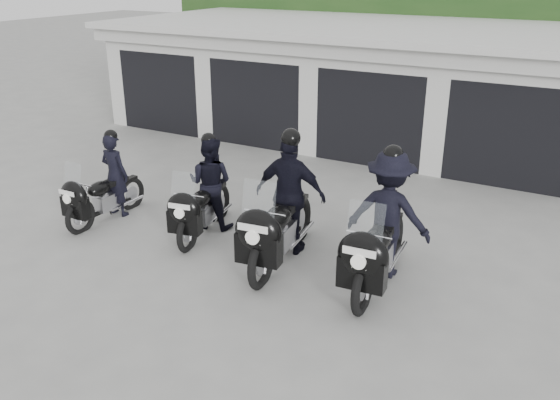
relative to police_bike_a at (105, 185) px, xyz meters
The scene contains 7 objects.
ground 3.12m from the police_bike_a, ahead, with size 80.00×80.00×0.00m, color #9A9994.
garage_block 8.56m from the police_bike_a, 69.07° to the left, with size 16.40×6.80×2.96m.
background_vegetation 13.44m from the police_bike_a, 75.07° to the left, with size 20.00×3.90×5.80m.
police_bike_a is the anchor object (origin of this frame).
police_bike_b 2.00m from the police_bike_a, 14.70° to the left, with size 0.99×2.06×1.81m.
police_bike_c 3.66m from the police_bike_a, ahead, with size 1.26×2.49×2.17m.
police_bike_d 5.28m from the police_bike_a, ahead, with size 1.32×2.45×2.13m.
Camera 1 is at (4.75, -7.25, 4.48)m, focal length 38.00 mm.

